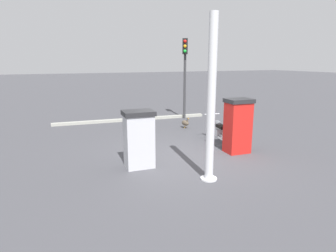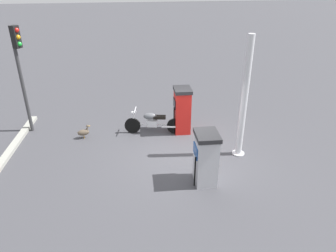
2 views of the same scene
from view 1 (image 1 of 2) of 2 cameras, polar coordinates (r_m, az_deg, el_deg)
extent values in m
plane|color=#424247|center=(8.76, 3.64, -5.82)|extent=(120.00, 120.00, 0.00)
cube|color=red|center=(9.11, 13.55, -0.35)|extent=(0.58, 0.73, 1.55)
cube|color=black|center=(9.27, 12.68, 2.08)|extent=(0.06, 0.49, 0.32)
cube|color=#262628|center=(8.96, 13.83, 4.86)|extent=(0.64, 0.81, 0.12)
cylinder|color=black|center=(9.31, 11.30, -1.43)|extent=(0.05, 0.05, 1.01)
cube|color=silver|center=(7.69, -5.74, -3.04)|extent=(0.60, 0.76, 1.41)
cube|color=#1E478C|center=(7.89, -6.34, -0.33)|extent=(0.06, 0.51, 0.32)
cube|color=#262628|center=(7.51, -5.87, 2.57)|extent=(0.66, 0.84, 0.12)
cylinder|color=black|center=(8.00, -7.83, -4.02)|extent=(0.05, 0.05, 0.91)
cylinder|color=black|center=(10.75, 8.32, -0.80)|extent=(0.58, 0.19, 0.58)
cylinder|color=black|center=(9.38, 11.66, -2.96)|extent=(0.58, 0.19, 0.58)
cube|color=silver|center=(10.08, 9.79, -1.19)|extent=(0.39, 0.26, 0.24)
cylinder|color=silver|center=(10.05, 9.88, -1.53)|extent=(1.15, 0.27, 0.05)
ellipsoid|color=#595B60|center=(10.08, 9.70, 0.45)|extent=(0.51, 0.31, 0.24)
cube|color=black|center=(9.78, 10.44, -0.14)|extent=(0.47, 0.28, 0.10)
cylinder|color=silver|center=(10.65, 8.44, 0.72)|extent=(0.26, 0.09, 0.57)
cylinder|color=silver|center=(10.52, 8.66, 2.34)|extent=(0.14, 0.56, 0.04)
sphere|color=silver|center=(10.63, 8.44, 1.80)|extent=(0.16, 0.16, 0.14)
cylinder|color=silver|center=(9.50, 10.52, -2.58)|extent=(0.55, 0.17, 0.07)
ellipsoid|color=brown|center=(12.19, 3.41, 0.60)|extent=(0.43, 0.28, 0.22)
cylinder|color=brown|center=(12.06, 3.83, 0.80)|extent=(0.07, 0.07, 0.16)
sphere|color=brown|center=(12.01, 3.93, 1.50)|extent=(0.12, 0.12, 0.10)
cone|color=orange|center=(11.96, 4.13, 1.42)|extent=(0.07, 0.06, 0.04)
cone|color=brown|center=(12.32, 2.89, 0.90)|extent=(0.09, 0.09, 0.08)
cylinder|color=orange|center=(12.25, 3.55, -0.14)|extent=(0.02, 0.02, 0.11)
cylinder|color=orange|center=(12.20, 3.26, -0.19)|extent=(0.02, 0.02, 0.11)
cylinder|color=#38383A|center=(14.11, 3.33, 9.14)|extent=(0.16, 0.16, 3.79)
cube|color=black|center=(13.96, 3.39, 15.40)|extent=(0.29, 0.31, 0.72)
sphere|color=red|center=(13.87, 3.38, 16.33)|extent=(0.20, 0.20, 0.15)
sphere|color=orange|center=(13.86, 3.37, 15.42)|extent=(0.20, 0.20, 0.15)
sphere|color=green|center=(13.85, 3.36, 14.51)|extent=(0.20, 0.20, 0.15)
cylinder|color=silver|center=(6.63, 8.52, 5.00)|extent=(0.20, 0.20, 3.82)
cylinder|color=silver|center=(7.13, 8.02, -10.20)|extent=(0.40, 0.40, 0.04)
cube|color=#9E9E93|center=(13.82, -7.03, 1.30)|extent=(0.80, 7.20, 0.12)
camera|label=2|loc=(10.66, -53.66, 21.42)|focal=33.18mm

